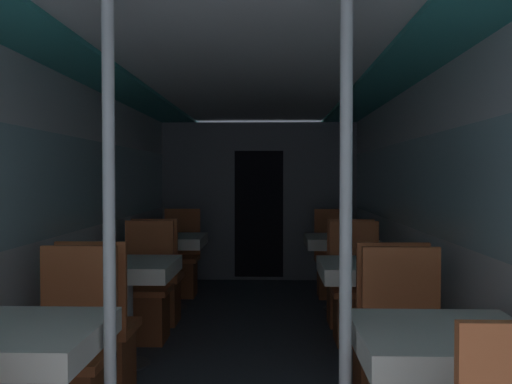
# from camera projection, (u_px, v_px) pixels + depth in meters

# --- Properties ---
(wall_left) EXTENTS (0.05, 8.37, 2.08)m
(wall_left) POSITION_uv_depth(u_px,v_px,m) (76.00, 214.00, 4.31)
(wall_left) COLOR silver
(wall_left) RESTS_ON ground_plane
(wall_right) EXTENTS (0.05, 8.37, 2.08)m
(wall_right) POSITION_uv_depth(u_px,v_px,m) (423.00, 215.00, 4.23)
(wall_right) COLOR silver
(wall_right) RESTS_ON ground_plane
(ceiling_panel) EXTENTS (2.61, 8.37, 0.07)m
(ceiling_panel) POSITION_uv_depth(u_px,v_px,m) (248.00, 75.00, 4.24)
(ceiling_panel) COLOR silver
(ceiling_panel) RESTS_ON wall_left
(bulkhead_far) EXTENTS (2.56, 0.09, 2.08)m
(bulkhead_far) POSITION_uv_depth(u_px,v_px,m) (259.00, 202.00, 7.53)
(bulkhead_far) COLOR slate
(bulkhead_far) RESTS_ON ground_plane
(dining_table_left_0) EXTENTS (0.70, 0.70, 0.75)m
(dining_table_left_0) POSITION_uv_depth(u_px,v_px,m) (14.00, 350.00, 2.33)
(dining_table_left_0) COLOR #4C4C51
(dining_table_left_0) RESTS_ON ground_plane
(chair_left_far_0) EXTENTS (0.42, 0.42, 0.99)m
(chair_left_far_0) POSITION_uv_depth(u_px,v_px,m) (69.00, 381.00, 2.97)
(chair_left_far_0) COLOR brown
(chair_left_far_0) RESTS_ON ground_plane
(support_pole_left_0) EXTENTS (0.05, 0.05, 2.08)m
(support_pole_left_0) POSITION_uv_depth(u_px,v_px,m) (109.00, 257.00, 2.31)
(support_pole_left_0) COLOR silver
(support_pole_left_0) RESTS_ON ground_plane
(dining_table_left_1) EXTENTS (0.70, 0.70, 0.75)m
(dining_table_left_1) POSITION_uv_depth(u_px,v_px,m) (126.00, 275.00, 4.11)
(dining_table_left_1) COLOR #4C4C51
(dining_table_left_1) RESTS_ON ground_plane
(chair_left_near_1) EXTENTS (0.42, 0.42, 0.99)m
(chair_left_near_1) POSITION_uv_depth(u_px,v_px,m) (100.00, 350.00, 3.49)
(chair_left_near_1) COLOR brown
(chair_left_near_1) RESTS_ON ground_plane
(chair_left_far_1) EXTENTS (0.42, 0.42, 0.99)m
(chair_left_far_1) POSITION_uv_depth(u_px,v_px,m) (146.00, 305.00, 4.74)
(chair_left_far_1) COLOR brown
(chair_left_far_1) RESTS_ON ground_plane
(dining_table_left_2) EXTENTS (0.70, 0.70, 0.75)m
(dining_table_left_2) POSITION_uv_depth(u_px,v_px,m) (170.00, 245.00, 5.89)
(dining_table_left_2) COLOR #4C4C51
(dining_table_left_2) RESTS_ON ground_plane
(chair_left_near_2) EXTENTS (0.42, 0.42, 0.99)m
(chair_left_near_2) POSITION_uv_depth(u_px,v_px,m) (158.00, 292.00, 5.27)
(chair_left_near_2) COLOR brown
(chair_left_near_2) RESTS_ON ground_plane
(chair_left_far_2) EXTENTS (0.42, 0.42, 0.99)m
(chair_left_far_2) POSITION_uv_depth(u_px,v_px,m) (180.00, 270.00, 6.52)
(chair_left_far_2) COLOR brown
(chair_left_far_2) RESTS_ON ground_plane
(dining_table_right_0) EXTENTS (0.70, 0.70, 0.75)m
(dining_table_right_0) POSITION_uv_depth(u_px,v_px,m) (445.00, 354.00, 2.28)
(dining_table_right_0) COLOR #4C4C51
(dining_table_right_0) RESTS_ON ground_plane
(support_pole_right_0) EXTENTS (0.05, 0.05, 2.08)m
(support_pole_right_0) POSITION_uv_depth(u_px,v_px,m) (346.00, 258.00, 2.28)
(support_pole_right_0) COLOR silver
(support_pole_right_0) RESTS_ON ground_plane
(dining_table_right_1) EXTENTS (0.70, 0.70, 0.75)m
(dining_table_right_1) POSITION_uv_depth(u_px,v_px,m) (370.00, 276.00, 4.06)
(dining_table_right_1) COLOR #4C4C51
(dining_table_right_1) RESTS_ON ground_plane
(chair_right_near_1) EXTENTS (0.42, 0.42, 0.99)m
(chair_right_near_1) POSITION_uv_depth(u_px,v_px,m) (387.00, 353.00, 3.44)
(chair_right_near_1) COLOR brown
(chair_right_near_1) RESTS_ON ground_plane
(chair_right_far_1) EXTENTS (0.42, 0.42, 0.99)m
(chair_right_far_1) POSITION_uv_depth(u_px,v_px,m) (356.00, 306.00, 4.69)
(chair_right_far_1) COLOR brown
(chair_right_far_1) RESTS_ON ground_plane
(dining_table_right_2) EXTENTS (0.70, 0.70, 0.75)m
(dining_table_right_2) POSITION_uv_depth(u_px,v_px,m) (340.00, 246.00, 5.83)
(dining_table_right_2) COLOR #4C4C51
(dining_table_right_2) RESTS_ON ground_plane
(chair_right_near_2) EXTENTS (0.42, 0.42, 0.99)m
(chair_right_near_2) POSITION_uv_depth(u_px,v_px,m) (348.00, 293.00, 5.22)
(chair_right_near_2) COLOR brown
(chair_right_near_2) RESTS_ON ground_plane
(chair_right_far_2) EXTENTS (0.42, 0.42, 0.99)m
(chair_right_far_2) POSITION_uv_depth(u_px,v_px,m) (334.00, 270.00, 6.47)
(chair_right_far_2) COLOR brown
(chair_right_far_2) RESTS_ON ground_plane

